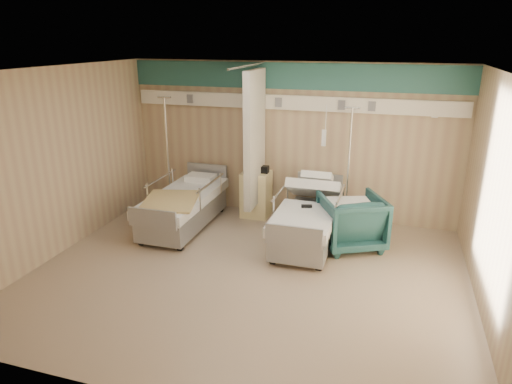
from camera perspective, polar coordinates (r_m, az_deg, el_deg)
ground at (r=6.56m, az=-1.07°, el=-10.27°), size 6.00×5.00×0.00m
room_walls at (r=6.13m, az=-0.70°, el=6.31°), size 6.04×5.04×2.82m
bed_right at (r=7.43m, az=6.48°, el=-4.08°), size 1.00×2.16×0.63m
bed_left at (r=8.08m, az=-9.02°, el=-2.27°), size 1.00×2.16×0.63m
bedside_cabinet at (r=8.46m, az=0.02°, el=-0.26°), size 0.50×0.48×0.85m
visitor_armchair at (r=7.38m, az=11.81°, el=-3.60°), size 1.24×1.25×0.86m
waffle_blanket at (r=7.21m, az=11.75°, el=-0.17°), size 0.80×0.76×0.07m
iv_stand_right at (r=8.18m, az=11.19°, el=-1.28°), size 0.38×0.38×2.10m
iv_stand_left at (r=8.94m, az=-10.72°, el=0.59°), size 0.39×0.39×2.18m
call_remote at (r=7.27m, az=6.34°, el=-1.78°), size 0.18×0.12×0.04m
tan_blanket at (r=7.59m, az=-10.67°, el=-1.11°), size 1.07×1.23×0.04m
toiletry_bag at (r=8.29m, az=0.79°, el=2.86°), size 0.23×0.15×0.13m
white_cup at (r=8.46m, az=-0.19°, el=3.17°), size 0.10×0.10×0.12m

